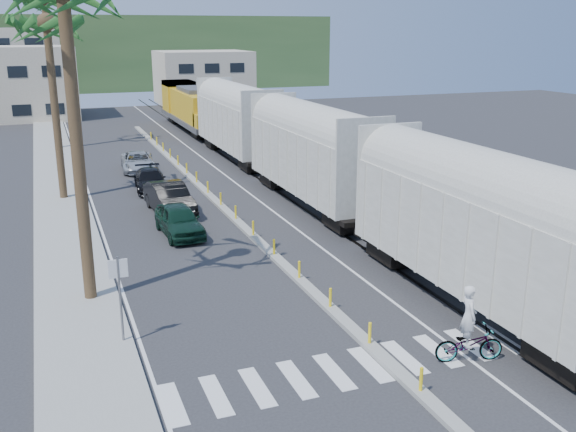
{
  "coord_description": "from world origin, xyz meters",
  "views": [
    {
      "loc": [
        -9.03,
        -17.33,
        9.74
      ],
      "look_at": [
        0.48,
        7.51,
        2.0
      ],
      "focal_mm": 40.0,
      "sensor_mm": 36.0,
      "label": 1
    }
  ],
  "objects_px": {
    "street_sign": "(119,287)",
    "cyclist": "(469,338)",
    "car_lead": "(179,220)",
    "car_second": "(169,198)"
  },
  "relations": [
    {
      "from": "car_lead",
      "to": "car_second",
      "type": "distance_m",
      "value": 4.15
    },
    {
      "from": "street_sign",
      "to": "car_second",
      "type": "bearing_deg",
      "value": 73.63
    },
    {
      "from": "car_lead",
      "to": "car_second",
      "type": "xyz_separation_m",
      "value": [
        0.32,
        4.14,
        0.08
      ]
    },
    {
      "from": "street_sign",
      "to": "cyclist",
      "type": "xyz_separation_m",
      "value": [
        9.68,
        -4.86,
        -1.19
      ]
    },
    {
      "from": "street_sign",
      "to": "cyclist",
      "type": "distance_m",
      "value": 10.89
    },
    {
      "from": "street_sign",
      "to": "cyclist",
      "type": "relative_size",
      "value": 1.21
    },
    {
      "from": "car_lead",
      "to": "cyclist",
      "type": "xyz_separation_m",
      "value": [
        5.63,
        -15.58,
        0.03
      ]
    },
    {
      "from": "car_second",
      "to": "cyclist",
      "type": "relative_size",
      "value": 2.09
    },
    {
      "from": "car_second",
      "to": "cyclist",
      "type": "xyz_separation_m",
      "value": [
        5.31,
        -19.72,
        -0.05
      ]
    },
    {
      "from": "cyclist",
      "to": "car_lead",
      "type": "bearing_deg",
      "value": 34.39
    }
  ]
}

